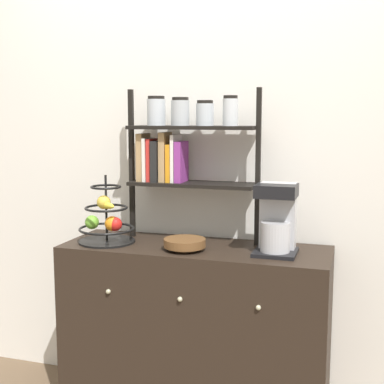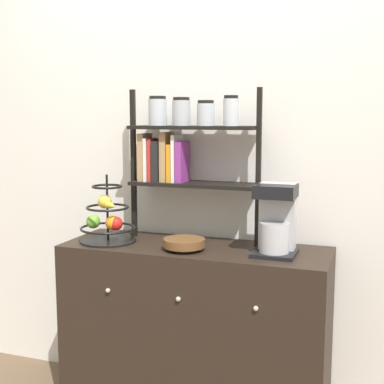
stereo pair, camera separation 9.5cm
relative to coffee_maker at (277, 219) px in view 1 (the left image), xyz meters
The scene contains 6 objects.
wall_back 0.55m from the coffee_maker, 145.33° to the left, with size 7.00×0.05×2.60m, color silver.
sideboard 0.73m from the coffee_maker, behind, with size 1.34×0.48×0.89m.
coffee_maker is the anchor object (origin of this frame).
fruit_stand 0.87m from the coffee_maker, behind, with size 0.29×0.29×0.35m.
wooden_bowl 0.46m from the coffee_maker, 169.84° to the right, with size 0.21×0.21×0.06m.
shelf_hutch 0.64m from the coffee_maker, 166.19° to the left, with size 0.71×0.20×0.79m.
Camera 1 is at (0.77, -2.27, 1.54)m, focal length 50.00 mm.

